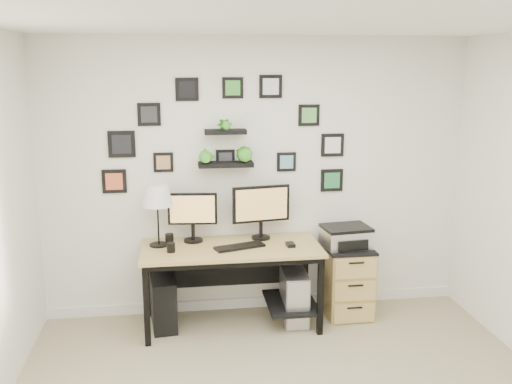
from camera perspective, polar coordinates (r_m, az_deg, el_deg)
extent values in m
plane|color=white|center=(3.30, 5.17, 16.99)|extent=(4.00, 4.00, 0.00)
plane|color=white|center=(5.37, 0.08, 1.45)|extent=(4.00, 0.00, 4.00)
cube|color=white|center=(5.73, 0.10, -10.93)|extent=(4.00, 0.03, 0.10)
cube|color=tan|center=(5.13, -2.47, -5.65)|extent=(1.60, 0.70, 0.03)
cube|color=black|center=(5.14, -2.47, -6.08)|extent=(1.54, 0.64, 0.05)
cube|color=black|center=(5.53, -2.78, -7.29)|extent=(1.44, 0.02, 0.41)
cube|color=black|center=(5.40, 3.51, -10.98)|extent=(0.45, 0.63, 0.03)
cube|color=black|center=(4.97, -10.89, -11.13)|extent=(0.05, 0.05, 0.72)
cube|color=black|center=(5.52, -10.60, -8.62)|extent=(0.05, 0.05, 0.72)
cube|color=black|center=(5.10, 6.45, -10.31)|extent=(0.05, 0.05, 0.72)
cube|color=black|center=(5.65, 4.94, -7.96)|extent=(0.05, 0.05, 0.72)
cylinder|color=black|center=(5.30, -6.29, -4.83)|extent=(0.19, 0.19, 0.02)
cylinder|color=black|center=(5.27, -6.31, -4.02)|extent=(0.04, 0.04, 0.16)
cube|color=black|center=(5.21, -6.37, -1.68)|extent=(0.45, 0.08, 0.29)
cube|color=tan|center=(5.19, -6.39, -1.73)|extent=(0.40, 0.05, 0.25)
cylinder|color=black|center=(5.35, 0.49, -4.57)|extent=(0.20, 0.20, 0.02)
cylinder|color=black|center=(5.33, 0.49, -3.77)|extent=(0.04, 0.04, 0.16)
cube|color=black|center=(5.26, 0.51, -1.20)|extent=(0.54, 0.11, 0.34)
cube|color=tan|center=(5.24, 0.57, -1.25)|extent=(0.48, 0.08, 0.29)
cube|color=black|center=(5.09, -1.64, -5.48)|extent=(0.47, 0.27, 0.02)
cube|color=black|center=(5.13, 3.46, -5.27)|extent=(0.08, 0.11, 0.03)
cylinder|color=black|center=(5.22, -9.67, -5.22)|extent=(0.17, 0.17, 0.02)
cylinder|color=black|center=(5.15, -9.78, -2.50)|extent=(0.01, 0.01, 0.51)
cone|color=white|center=(5.10, -9.86, -0.32)|extent=(0.28, 0.28, 0.19)
cylinder|color=black|center=(5.02, -8.50, -5.51)|extent=(0.07, 0.07, 0.08)
cylinder|color=black|center=(5.23, -8.65, -4.67)|extent=(0.08, 0.08, 0.10)
cube|color=black|center=(5.35, -9.26, -10.73)|extent=(0.26, 0.49, 0.47)
cube|color=gray|center=(5.40, 3.83, -10.30)|extent=(0.24, 0.49, 0.48)
cube|color=silver|center=(5.18, 4.26, -11.34)|extent=(0.19, 0.02, 0.45)
cube|color=tan|center=(5.57, 9.06, -8.77)|extent=(0.42, 0.50, 0.65)
cube|color=black|center=(5.45, 9.18, -5.49)|extent=(0.43, 0.51, 0.02)
cube|color=tan|center=(5.43, 9.78, -11.88)|extent=(0.39, 0.02, 0.18)
cylinder|color=black|center=(5.39, 9.85, -11.35)|extent=(0.14, 0.02, 0.02)
cube|color=tan|center=(5.34, 9.87, -9.76)|extent=(0.39, 0.02, 0.18)
cylinder|color=black|center=(5.30, 9.94, -9.21)|extent=(0.14, 0.02, 0.02)
cube|color=tan|center=(5.26, 9.96, -7.58)|extent=(0.39, 0.02, 0.18)
cylinder|color=black|center=(5.23, 10.04, -7.01)|extent=(0.14, 0.02, 0.02)
cube|color=silver|center=(5.42, 8.97, -4.54)|extent=(0.46, 0.38, 0.17)
cube|color=black|center=(5.40, 9.01, -3.55)|extent=(0.46, 0.38, 0.03)
cube|color=black|center=(5.28, 9.71, -5.33)|extent=(0.29, 0.05, 0.10)
cube|color=black|center=(5.22, -3.04, 2.78)|extent=(0.50, 0.18, 0.04)
cube|color=black|center=(5.17, -3.07, 6.04)|extent=(0.38, 0.15, 0.04)
imported|color=green|center=(5.18, -4.94, 4.42)|extent=(0.15, 0.12, 0.27)
imported|color=green|center=(5.21, -1.20, 4.51)|extent=(0.15, 0.15, 0.27)
imported|color=green|center=(5.15, -3.09, 7.67)|extent=(0.13, 0.09, 0.25)
cube|color=black|center=(5.23, -2.34, 10.37)|extent=(0.19, 0.02, 0.19)
cube|color=green|center=(5.22, -2.33, 10.36)|extent=(0.13, 0.00, 0.13)
cube|color=black|center=(5.36, 5.32, 7.65)|extent=(0.20, 0.02, 0.20)
cube|color=#56A34A|center=(5.35, 5.34, 7.64)|extent=(0.14, 0.00, 0.14)
cube|color=black|center=(5.51, 7.58, 1.17)|extent=(0.21, 0.02, 0.21)
cube|color=#2D7C44|center=(5.50, 7.62, 1.15)|extent=(0.15, 0.00, 0.15)
cube|color=black|center=(5.28, -9.25, 2.95)|extent=(0.18, 0.02, 0.18)
cube|color=#AB814F|center=(5.27, -9.25, 2.93)|extent=(0.13, 0.00, 0.13)
cube|color=black|center=(5.22, -10.65, 7.63)|extent=(0.20, 0.02, 0.20)
cube|color=#29292D|center=(5.21, -10.65, 7.62)|extent=(0.14, 0.00, 0.14)
cube|color=black|center=(5.38, 3.06, 3.03)|extent=(0.18, 0.02, 0.18)
cube|color=#649AB0|center=(5.37, 3.08, 3.01)|extent=(0.13, 0.00, 0.13)
cube|color=black|center=(5.29, -3.09, 3.32)|extent=(0.17, 0.02, 0.17)
cube|color=#323239|center=(5.28, -3.08, 3.30)|extent=(0.12, 0.00, 0.12)
cube|color=black|center=(5.27, -13.29, 4.67)|extent=(0.24, 0.02, 0.24)
cube|color=black|center=(5.26, -13.30, 4.66)|extent=(0.17, 0.00, 0.17)
cube|color=black|center=(5.21, -6.92, 10.16)|extent=(0.21, 0.02, 0.21)
cube|color=black|center=(5.20, -6.92, 10.15)|extent=(0.15, 0.00, 0.15)
cube|color=black|center=(5.34, -13.99, 1.05)|extent=(0.22, 0.02, 0.22)
cube|color=#DB5F33|center=(5.33, -14.00, 1.02)|extent=(0.15, 0.00, 0.15)
cube|color=black|center=(5.45, 7.66, 4.68)|extent=(0.22, 0.02, 0.22)
cube|color=white|center=(5.44, 7.69, 4.66)|extent=(0.15, 0.00, 0.15)
cube|color=black|center=(5.28, 1.48, 10.51)|extent=(0.21, 0.02, 0.21)
cube|color=silver|center=(5.26, 1.50, 10.50)|extent=(0.15, 0.00, 0.15)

